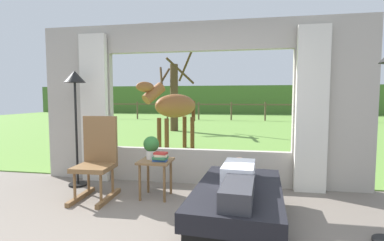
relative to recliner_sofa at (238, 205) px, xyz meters
name	(u,v)px	position (x,y,z in m)	size (l,w,h in m)	color
back_wall_with_window	(197,106)	(-0.68, 1.43, 1.03)	(5.20, 0.12, 2.55)	#ADA599
curtain_panel_left	(94,108)	(-2.37, 1.29, 0.98)	(0.44, 0.10, 2.40)	silver
curtain_panel_right	(312,110)	(1.01, 1.29, 0.98)	(0.44, 0.10, 2.40)	silver
outdoor_pasture_lawn	(230,123)	(-0.68, 12.33, -0.21)	(36.00, 21.68, 0.02)	olive
distant_hill_ridge	(235,100)	(-0.68, 22.17, 0.98)	(36.00, 2.00, 2.40)	#476D2E
recliner_sofa	(238,205)	(0.00, 0.00, 0.00)	(1.02, 1.76, 0.42)	black
reclining_person	(239,179)	(0.00, -0.05, 0.30)	(0.38, 1.44, 0.22)	silver
rocking_chair	(97,158)	(-1.93, 0.53, 0.33)	(0.50, 0.70, 1.12)	brown
side_table	(156,167)	(-1.14, 0.67, 0.21)	(0.44, 0.44, 0.52)	brown
potted_plant	(151,146)	(-1.22, 0.73, 0.48)	(0.22, 0.22, 0.32)	silver
book_stack	(161,157)	(-1.05, 0.61, 0.36)	(0.20, 0.17, 0.13)	#23478C
floor_lamp_left	(75,93)	(-2.51, 0.97, 1.23)	(0.32, 0.32, 1.79)	black
horse	(173,106)	(-1.72, 4.04, 0.94)	(1.40, 1.63, 1.73)	brown
pasture_tree	(174,94)	(-2.76, 8.33, 1.30)	(1.56, 1.63, 3.21)	#4C3823
pasture_fence_line	(231,108)	(-0.68, 14.44, 0.53)	(16.10, 0.10, 1.10)	brown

